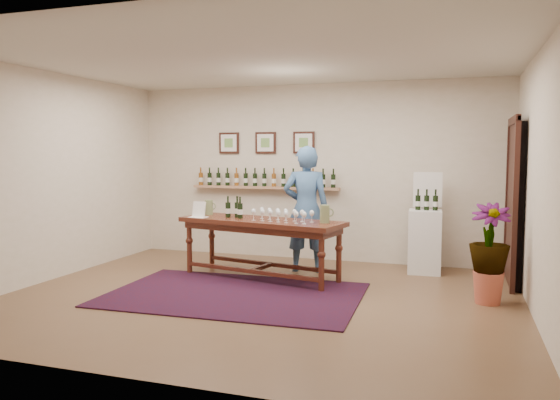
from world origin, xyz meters
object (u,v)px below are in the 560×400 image
(display_pedestal, at_px, (425,241))
(person, at_px, (306,209))
(tasting_table, at_px, (261,228))
(potted_plant, at_px, (489,253))

(display_pedestal, distance_m, person, 1.76)
(tasting_table, xyz_separation_m, potted_plant, (2.90, -0.37, -0.11))
(potted_plant, relative_size, person, 0.55)
(tasting_table, distance_m, potted_plant, 2.92)
(potted_plant, distance_m, person, 2.64)
(tasting_table, distance_m, display_pedestal, 2.37)
(tasting_table, relative_size, display_pedestal, 2.65)
(display_pedestal, xyz_separation_m, potted_plant, (0.79, -1.43, 0.13))
(display_pedestal, xyz_separation_m, person, (-1.64, -0.44, 0.46))
(tasting_table, bearing_deg, display_pedestal, 38.65)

